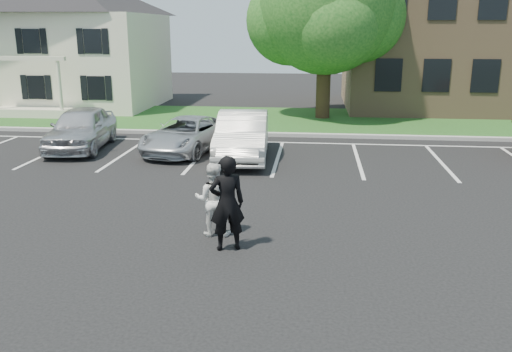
# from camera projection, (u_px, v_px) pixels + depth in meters

# --- Properties ---
(ground_plane) EXTENTS (90.00, 90.00, 0.00)m
(ground_plane) POSITION_uv_depth(u_px,v_px,m) (251.00, 245.00, 11.45)
(ground_plane) COLOR black
(ground_plane) RESTS_ON ground
(curb) EXTENTS (40.00, 0.30, 0.15)m
(curb) POSITION_uv_depth(u_px,v_px,m) (284.00, 135.00, 22.93)
(curb) COLOR gray
(curb) RESTS_ON ground
(grass_strip) EXTENTS (44.00, 8.00, 0.08)m
(grass_strip) POSITION_uv_depth(u_px,v_px,m) (289.00, 120.00, 26.77)
(grass_strip) COLOR #1F4215
(grass_strip) RESTS_ON ground
(stall_lines) EXTENTS (34.00, 5.36, 0.01)m
(stall_lines) POSITION_uv_depth(u_px,v_px,m) (318.00, 153.00, 19.88)
(stall_lines) COLOR silver
(stall_lines) RESTS_ON ground
(house) EXTENTS (10.30, 9.22, 7.60)m
(house) POSITION_uv_depth(u_px,v_px,m) (67.00, 39.00, 30.96)
(house) COLOR beige
(house) RESTS_ON ground
(tree) EXTENTS (7.80, 7.20, 8.80)m
(tree) POSITION_uv_depth(u_px,v_px,m) (328.00, 8.00, 26.02)
(tree) COLOR black
(tree) RESTS_ON ground
(man_black_suit) EXTENTS (0.85, 0.70, 2.00)m
(man_black_suit) POSITION_uv_depth(u_px,v_px,m) (227.00, 203.00, 11.00)
(man_black_suit) COLOR black
(man_black_suit) RESTS_ON ground
(man_white_shirt) EXTENTS (0.83, 0.67, 1.64)m
(man_white_shirt) POSITION_uv_depth(u_px,v_px,m) (213.00, 199.00, 11.85)
(man_white_shirt) COLOR white
(man_white_shirt) RESTS_ON ground
(car_silver_west) EXTENTS (2.41, 4.85, 1.59)m
(car_silver_west) POSITION_uv_depth(u_px,v_px,m) (81.00, 128.00, 20.39)
(car_silver_west) COLOR #BBBBC1
(car_silver_west) RESTS_ON ground
(car_silver_minivan) EXTENTS (3.00, 4.90, 1.27)m
(car_silver_minivan) POSITION_uv_depth(u_px,v_px,m) (186.00, 135.00, 19.95)
(car_silver_minivan) COLOR #B4B7BD
(car_silver_minivan) RESTS_ON ground
(car_white_sedan) EXTENTS (2.04, 5.00, 1.61)m
(car_white_sedan) POSITION_uv_depth(u_px,v_px,m) (242.00, 136.00, 18.91)
(car_white_sedan) COLOR silver
(car_white_sedan) RESTS_ON ground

